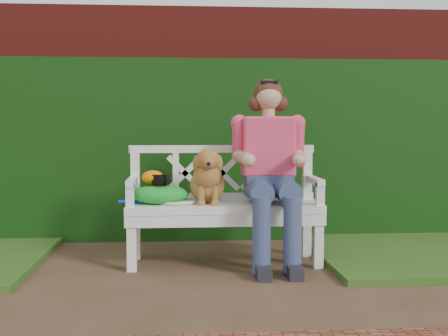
{
  "coord_description": "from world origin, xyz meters",
  "views": [
    {
      "loc": [
        -0.01,
        -3.95,
        1.07
      ],
      "look_at": [
        0.33,
        0.67,
        0.75
      ],
      "focal_mm": 48.0,
      "sensor_mm": 36.0,
      "label": 1
    }
  ],
  "objects": [
    {
      "name": "camera_item",
      "position": [
        -0.16,
        0.63,
        0.67
      ],
      "size": [
        0.14,
        0.12,
        0.08
      ],
      "primitive_type": "cube",
      "rotation": [
        0.0,
        0.0,
        -0.31
      ],
      "color": "black",
      "rests_on": "green_bag"
    },
    {
      "name": "garden_bench",
      "position": [
        0.33,
        0.67,
        0.24
      ],
      "size": [
        1.61,
        0.69,
        0.48
      ],
      "primitive_type": null,
      "rotation": [
        0.0,
        0.0,
        -0.06
      ],
      "color": "white",
      "rests_on": "ground"
    },
    {
      "name": "seated_woman",
      "position": [
        0.68,
        0.65,
        0.72
      ],
      "size": [
        0.78,
        0.93,
        1.44
      ],
      "primitive_type": null,
      "rotation": [
        0.0,
        0.0,
        -0.24
      ],
      "color": "#FB3E5C",
      "rests_on": "ground"
    },
    {
      "name": "baseball_glove",
      "position": [
        -0.22,
        0.66,
        0.68
      ],
      "size": [
        0.18,
        0.14,
        0.11
      ],
      "primitive_type": "ellipsoid",
      "rotation": [
        0.0,
        0.0,
        -0.08
      ],
      "color": "orange",
      "rests_on": "green_bag"
    },
    {
      "name": "ground",
      "position": [
        0.0,
        0.0,
        0.0
      ],
      "size": [
        60.0,
        60.0,
        0.0
      ],
      "primitive_type": "plane",
      "color": "#462F1D"
    },
    {
      "name": "brick_wall",
      "position": [
        0.0,
        1.9,
        1.1
      ],
      "size": [
        10.0,
        0.3,
        2.2
      ],
      "primitive_type": "cube",
      "color": "maroon",
      "rests_on": "ground"
    },
    {
      "name": "ivy_hedge",
      "position": [
        0.0,
        1.68,
        0.85
      ],
      "size": [
        10.0,
        0.18,
        1.7
      ],
      "primitive_type": "cube",
      "color": "#15410E",
      "rests_on": "ground"
    },
    {
      "name": "tennis_racket",
      "position": [
        -0.07,
        0.65,
        0.5
      ],
      "size": [
        0.68,
        0.4,
        0.03
      ],
      "primitive_type": null,
      "rotation": [
        0.0,
        0.0,
        -0.23
      ],
      "color": "beige",
      "rests_on": "garden_bench"
    },
    {
      "name": "dog",
      "position": [
        0.2,
        0.64,
        0.7
      ],
      "size": [
        0.35,
        0.43,
        0.43
      ],
      "primitive_type": null,
      "rotation": [
        0.0,
        0.0,
        -0.16
      ],
      "color": "#AE582D",
      "rests_on": "garden_bench"
    },
    {
      "name": "green_bag",
      "position": [
        -0.17,
        0.65,
        0.55
      ],
      "size": [
        0.5,
        0.42,
        0.15
      ],
      "primitive_type": null,
      "rotation": [
        0.0,
        0.0,
        -0.22
      ],
      "color": "#1EA118",
      "rests_on": "garden_bench"
    }
  ]
}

